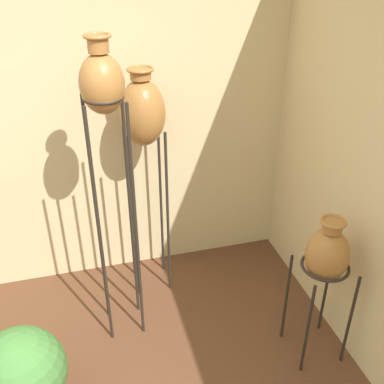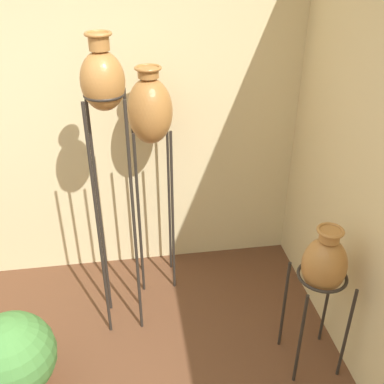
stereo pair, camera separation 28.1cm
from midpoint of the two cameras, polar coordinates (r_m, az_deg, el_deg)
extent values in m
cube|color=beige|center=(3.39, -24.94, 8.12)|extent=(8.08, 0.06, 2.70)
cylinder|color=#28231E|center=(2.82, -14.39, -5.89)|extent=(0.02, 0.02, 1.68)
cylinder|color=#28231E|center=(2.83, -9.93, -5.30)|extent=(0.02, 0.02, 1.68)
cylinder|color=#28231E|center=(3.01, -14.58, -3.51)|extent=(0.02, 0.02, 1.68)
cylinder|color=#28231E|center=(3.01, -10.42, -2.96)|extent=(0.02, 0.02, 1.68)
torus|color=#28231E|center=(2.55, -14.38, 11.48)|extent=(0.23, 0.23, 0.02)
ellipsoid|color=#A87038|center=(2.53, -14.59, 13.07)|extent=(0.24, 0.24, 0.33)
cylinder|color=#A87038|center=(2.48, -15.21, 17.61)|extent=(0.11, 0.11, 0.08)
torus|color=#A87038|center=(2.47, -15.35, 18.55)|extent=(0.15, 0.15, 0.02)
cylinder|color=#28231E|center=(3.25, -9.78, -3.92)|extent=(0.02, 0.02, 1.33)
cylinder|color=#28231E|center=(3.27, -5.56, -3.33)|extent=(0.02, 0.02, 1.33)
cylinder|color=#28231E|center=(3.46, -10.25, -1.75)|extent=(0.02, 0.02, 1.33)
cylinder|color=#28231E|center=(3.48, -6.28, -1.22)|extent=(0.02, 0.02, 1.33)
torus|color=#28231E|center=(3.06, -8.83, 8.06)|extent=(0.25, 0.25, 0.02)
ellipsoid|color=#A87038|center=(3.03, -8.98, 9.84)|extent=(0.30, 0.30, 0.45)
cylinder|color=#A87038|center=(2.95, -9.38, 14.50)|extent=(0.14, 0.14, 0.06)
torus|color=#A87038|center=(2.94, -9.43, 15.08)|extent=(0.18, 0.18, 0.02)
cylinder|color=#28231E|center=(2.91, 11.68, -16.94)|extent=(0.02, 0.02, 0.71)
cylinder|color=#28231E|center=(3.03, 16.84, -15.51)|extent=(0.02, 0.02, 0.71)
cylinder|color=#28231E|center=(3.09, 9.31, -13.24)|extent=(0.02, 0.02, 0.71)
cylinder|color=#28231E|center=(3.20, 14.20, -12.08)|extent=(0.02, 0.02, 0.71)
torus|color=#28231E|center=(2.82, 13.83, -9.21)|extent=(0.30, 0.30, 0.02)
ellipsoid|color=#A87038|center=(2.77, 14.03, -7.92)|extent=(0.26, 0.26, 0.36)
cylinder|color=#A87038|center=(2.65, 14.57, -4.32)|extent=(0.12, 0.12, 0.06)
torus|color=#A87038|center=(2.64, 14.66, -3.75)|extent=(0.15, 0.15, 0.02)
sphere|color=#47843D|center=(2.83, -23.86, -20.37)|extent=(0.50, 0.50, 0.50)
camera|label=1|loc=(0.14, -92.86, -1.64)|focal=42.00mm
camera|label=2|loc=(0.14, 87.14, 1.64)|focal=42.00mm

